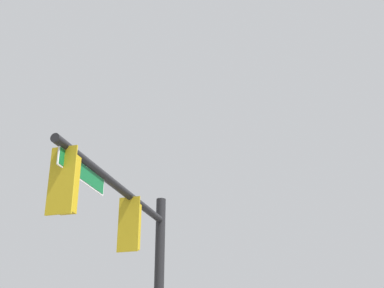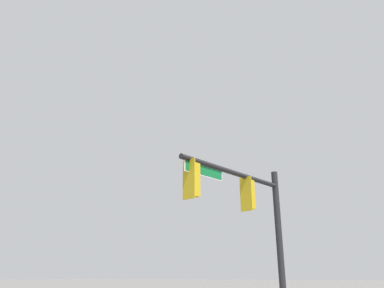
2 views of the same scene
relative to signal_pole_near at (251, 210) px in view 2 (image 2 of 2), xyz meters
The scene contains 1 object.
signal_pole_near is the anchor object (origin of this frame).
Camera 2 is at (6.65, -0.15, 1.77)m, focal length 35.00 mm.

